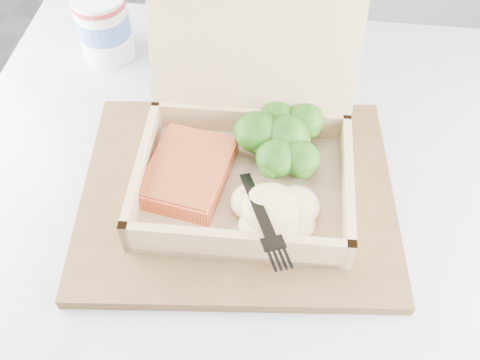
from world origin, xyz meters
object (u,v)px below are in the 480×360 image
(serving_tray, at_px, (238,194))
(takeout_container, at_px, (247,133))
(paper_cup, at_px, (103,24))
(cafe_table, at_px, (245,277))

(serving_tray, distance_m, takeout_container, 0.08)
(serving_tray, height_order, paper_cup, paper_cup)
(takeout_container, relative_size, paper_cup, 3.02)
(cafe_table, distance_m, serving_tray, 0.19)
(paper_cup, bearing_deg, serving_tray, -38.47)
(cafe_table, distance_m, takeout_container, 0.26)
(takeout_container, distance_m, paper_cup, 0.31)
(cafe_table, xyz_separation_m, takeout_container, (-0.01, 0.05, 0.26))
(cafe_table, height_order, paper_cup, paper_cup)
(cafe_table, xyz_separation_m, serving_tray, (-0.01, 0.01, 0.19))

